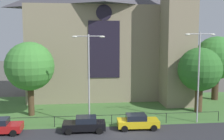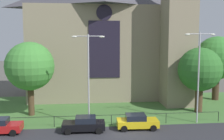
% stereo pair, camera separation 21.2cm
% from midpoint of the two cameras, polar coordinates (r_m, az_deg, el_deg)
% --- Properties ---
extents(ground, '(160.00, 160.00, 0.00)m').
position_cam_midpoint_polar(ground, '(36.21, 0.16, -7.96)').
color(ground, '#56544C').
extents(road_asphalt, '(120.00, 8.00, 0.01)m').
position_cam_midpoint_polar(road_asphalt, '(24.89, 3.36, -14.90)').
color(road_asphalt, '#2D2D33').
rests_on(road_asphalt, ground).
extents(grass_verge, '(120.00, 20.00, 0.01)m').
position_cam_midpoint_polar(grass_verge, '(34.29, 0.54, -8.80)').
color(grass_verge, '#477538').
rests_on(grass_verge, ground).
extents(church_building, '(23.20, 16.20, 26.00)m').
position_cam_midpoint_polar(church_building, '(42.76, -1.41, 8.17)').
color(church_building, gray).
rests_on(church_building, ground).
extents(iron_railing, '(24.13, 0.07, 1.13)m').
position_cam_midpoint_polar(iron_railing, '(28.66, -0.29, -9.96)').
color(iron_railing, black).
rests_on(iron_railing, ground).
extents(tree_left_near, '(5.78, 5.78, 8.86)m').
position_cam_midpoint_polar(tree_left_near, '(32.82, -17.46, 0.73)').
color(tree_left_near, '#4C3823').
rests_on(tree_left_near, ground).
extents(tree_right_near, '(5.44, 5.44, 8.14)m').
position_cam_midpoint_polar(tree_right_near, '(34.68, 18.20, 0.05)').
color(tree_right_near, '#4C3823').
rests_on(tree_right_near, ground).
extents(tree_right_far, '(6.43, 6.43, 9.59)m').
position_cam_midpoint_polar(tree_right_far, '(42.57, 21.43, 2.38)').
color(tree_right_far, '#423021').
rests_on(tree_right_far, ground).
extents(streetlamp_near, '(3.37, 0.26, 9.65)m').
position_cam_midpoint_polar(streetlamp_near, '(27.40, -5.23, 0.05)').
color(streetlamp_near, '#B2B2B7').
rests_on(streetlamp_near, ground).
extents(streetlamp_far, '(3.37, 0.26, 9.90)m').
position_cam_midpoint_polar(streetlamp_far, '(30.03, 18.02, 0.59)').
color(streetlamp_far, '#B2B2B7').
rests_on(streetlamp_far, ground).
extents(parked_car_black, '(4.24, 2.11, 1.51)m').
position_cam_midpoint_polar(parked_car_black, '(26.98, -6.15, -11.52)').
color(parked_car_black, black).
rests_on(parked_car_black, ground).
extents(parked_car_yellow, '(4.26, 2.14, 1.51)m').
position_cam_midpoint_polar(parked_car_yellow, '(27.73, 5.28, -11.00)').
color(parked_car_yellow, gold).
rests_on(parked_car_yellow, ground).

